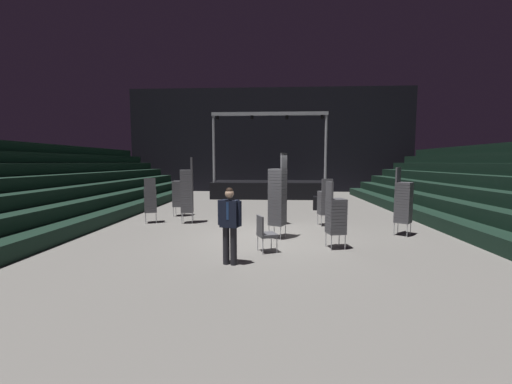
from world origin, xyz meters
The scene contains 15 objects.
ground_plane centered at (0.00, 0.00, -0.05)m, with size 22.00×30.00×0.10m, color slate.
arena_end_wall centered at (0.00, 15.00, 4.00)m, with size 22.00×0.30×8.00m, color black.
bleacher_bank_left centered at (-8.38, 1.00, 1.58)m, with size 5.25×24.00×3.15m.
stage_riser centered at (0.00, 10.80, 0.61)m, with size 7.32×2.97×5.30m.
man_with_tie centered at (-0.77, -2.66, 0.98)m, with size 0.57×0.33×1.74m.
chair_stack_front_left centered at (-3.79, 3.51, 0.98)m, with size 0.45×0.45×1.96m.
chair_stack_front_right centered at (-3.01, 2.01, 1.24)m, with size 0.51×0.51×2.48m.
chair_stack_mid_left centered at (1.86, -1.20, 0.90)m, with size 0.52×0.52×1.79m.
chair_stack_mid_right centered at (2.10, 1.82, 0.86)m, with size 0.52×0.52×1.71m.
chair_stack_mid_centre centered at (4.28, 0.42, 1.07)m, with size 0.62×0.62×2.14m.
chair_stack_rear_left centered at (0.35, -0.16, 1.28)m, with size 0.58×0.58×2.56m.
chair_stack_rear_right centered at (-4.42, 1.98, 0.86)m, with size 0.57×0.57×1.71m.
chair_stack_rear_centre centered at (0.33, 1.90, 1.03)m, with size 0.60×0.60×2.05m.
equipment_road_case centered at (2.63, 5.57, 0.32)m, with size 0.90×0.60×0.64m, color black.
loose_chair_near_man centered at (-0.01, -1.65, 0.53)m, with size 0.57×0.57×0.95m.
Camera 1 is at (0.17, -9.38, 2.29)m, focal length 21.68 mm.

